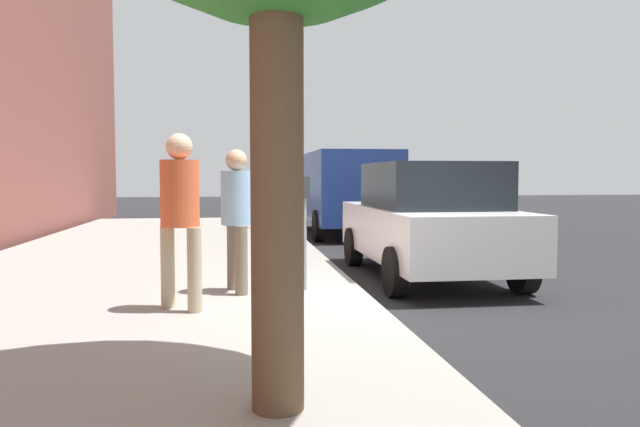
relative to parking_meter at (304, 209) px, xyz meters
name	(u,v)px	position (x,y,z in m)	size (l,w,h in m)	color
ground_plane	(370,308)	(-0.44, -0.74, -1.17)	(80.00, 80.00, 0.00)	#232326
sidewalk_slab	(109,309)	(-0.44, 2.26, -1.09)	(28.00, 6.00, 0.15)	gray
parking_meter	(304,209)	(0.00, 0.00, 0.00)	(0.36, 0.12, 1.41)	gray
pedestrian_at_meter	(237,209)	(-0.02, 0.82, 0.01)	(0.52, 0.38, 1.74)	#726656
pedestrian_bystander	(180,205)	(-0.93, 1.42, 0.10)	(0.42, 0.45, 1.87)	tan
parked_sedan_near	(428,220)	(1.51, -2.09, -0.27)	(4.41, 1.98, 1.77)	silver
parked_van_far	(344,188)	(8.60, -2.09, 0.09)	(5.21, 2.13, 2.18)	navy
traffic_signal	(277,139)	(9.19, -0.34, 1.41)	(0.24, 0.44, 3.60)	black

